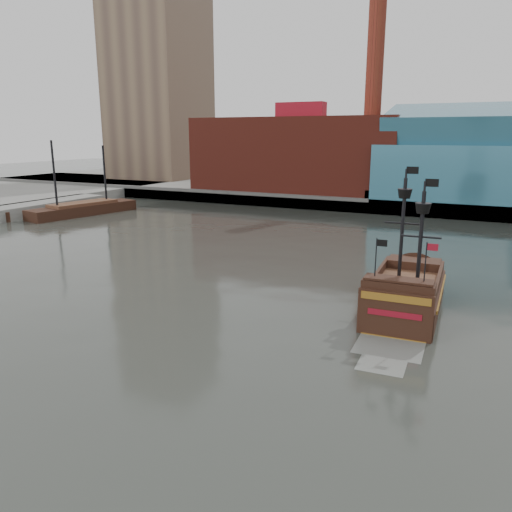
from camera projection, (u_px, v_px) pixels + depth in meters
The scene contains 7 objects.
ground at pixel (215, 352), 32.39m from camera, with size 400.00×400.00×0.00m, color #242722.
promenade_far at pixel (422, 192), 112.53m from camera, with size 220.00×60.00×2.00m, color slate.
seawall at pixel (398, 208), 86.69m from camera, with size 220.00×1.00×2.60m, color #4C4C49.
pier at pixel (6, 213), 82.98m from camera, with size 6.00×40.00×2.00m, color slate.
skyline at pixel (454, 78), 98.23m from camera, with size 149.00×45.00×62.00m.
pirate_ship at pixel (405, 297), 39.85m from camera, with size 5.74×16.39×12.12m.
docked_vessel at pixel (84, 210), 87.26m from camera, with size 8.10×20.22×13.42m.
Camera 1 is at (15.49, -25.80, 13.77)m, focal length 35.00 mm.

